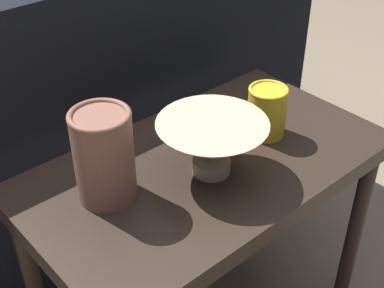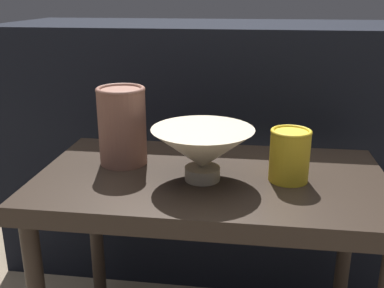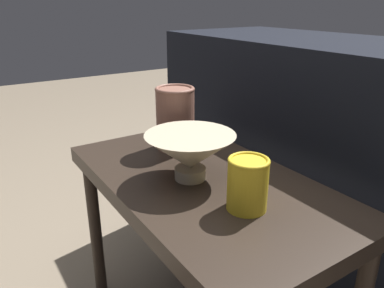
# 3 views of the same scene
# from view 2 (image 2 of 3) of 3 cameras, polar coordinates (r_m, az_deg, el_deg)

# --- Properties ---
(table) EXTENTS (0.73, 0.41, 0.51)m
(table) POSITION_cam_2_polar(r_m,az_deg,el_deg) (0.98, 2.39, -7.28)
(table) COLOR #2D231C
(table) RESTS_ON ground_plane
(couch_backdrop) EXTENTS (1.40, 0.50, 0.79)m
(couch_backdrop) POSITION_cam_2_polar(r_m,az_deg,el_deg) (1.51, 4.39, 0.01)
(couch_backdrop) COLOR black
(couch_backdrop) RESTS_ON ground_plane
(bowl) EXTENTS (0.21, 0.21, 0.11)m
(bowl) POSITION_cam_2_polar(r_m,az_deg,el_deg) (0.91, 1.35, -0.66)
(bowl) COLOR #C1B293
(bowl) RESTS_ON table
(vase_textured_left) EXTENTS (0.11, 0.11, 0.17)m
(vase_textured_left) POSITION_cam_2_polar(r_m,az_deg,el_deg) (1.00, -8.85, 2.43)
(vase_textured_left) COLOR brown
(vase_textured_left) RESTS_ON table
(vase_colorful_right) EXTENTS (0.08, 0.08, 0.11)m
(vase_colorful_right) POSITION_cam_2_polar(r_m,az_deg,el_deg) (0.93, 12.29, -1.31)
(vase_colorful_right) COLOR gold
(vase_colorful_right) RESTS_ON table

